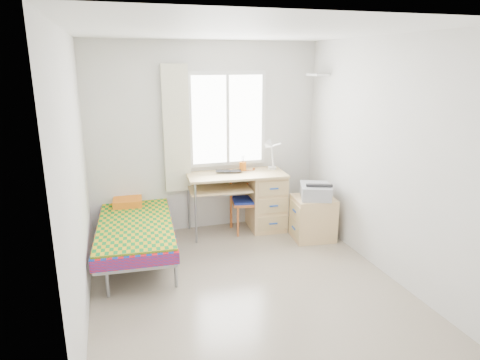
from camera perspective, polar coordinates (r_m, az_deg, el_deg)
name	(u,v)px	position (r m, az deg, el deg)	size (l,w,h in m)	color
floor	(244,283)	(4.79, 0.58, -13.54)	(3.50, 3.50, 0.00)	#BCAD93
ceiling	(245,31)	(4.19, 0.68, 19.26)	(3.50, 3.50, 0.00)	white
wall_back	(206,138)	(5.96, -4.52, 5.59)	(3.20, 3.20, 0.00)	silver
wall_left	(76,180)	(4.13, -21.04, 0.05)	(3.50, 3.50, 0.00)	silver
wall_right	(381,157)	(5.02, 18.32, 2.93)	(3.50, 3.50, 0.00)	silver
window	(227,119)	(5.98, -1.69, 8.07)	(1.10, 0.04, 1.30)	white
curtain	(176,129)	(5.80, -8.48, 6.68)	(0.35, 0.05, 1.70)	beige
floating_shelf	(318,75)	(6.06, 10.37, 13.63)	(0.20, 0.32, 0.03)	white
bed	(135,226)	(5.39, -13.84, -5.95)	(1.00, 1.94, 0.81)	gray
desk	(261,198)	(6.09, 2.81, -2.38)	(1.38, 0.71, 0.84)	#D9C072
chair	(245,196)	(6.02, 0.73, -2.21)	(0.44, 0.44, 0.88)	#A66020
cabinet	(313,218)	(5.86, 9.67, -5.01)	(0.59, 0.53, 0.58)	tan
printer	(315,191)	(5.73, 10.02, -1.44)	(0.51, 0.54, 0.19)	#A9ABB2
laptop	(229,172)	(5.87, -1.53, 1.01)	(0.35, 0.23, 0.03)	black
pen_cup	(243,166)	(6.03, 0.37, 1.84)	(0.09, 0.09, 0.12)	orange
task_lamp	(271,151)	(5.93, 4.19, 3.89)	(0.24, 0.34, 0.47)	white
book	(221,193)	(5.87, -2.61, -1.69)	(0.20, 0.27, 0.02)	gray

